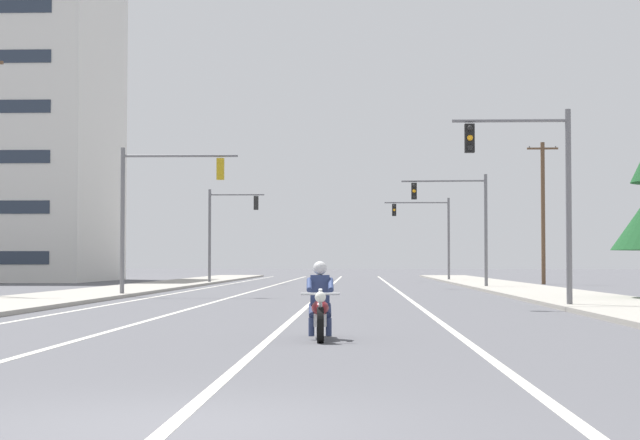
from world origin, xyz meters
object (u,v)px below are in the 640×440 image
traffic_signal_near_left (156,198)px  utility_pole_right_far (543,210)px  traffic_signal_near_right (536,179)px  motorcycle_with_rider (320,308)px  traffic_signal_mid_left (225,223)px  traffic_signal_far_right (430,226)px  traffic_signal_mid_right (461,213)px

traffic_signal_near_left → utility_pole_right_far: bearing=50.7°
traffic_signal_near_right → motorcycle_with_rider: bearing=-115.1°
utility_pole_right_far → traffic_signal_near_left: bearing=-129.3°
motorcycle_with_rider → traffic_signal_mid_left: size_ratio=0.35×
motorcycle_with_rider → traffic_signal_far_right: 59.53m
traffic_signal_near_left → traffic_signal_mid_left: same height
utility_pole_right_far → motorcycle_with_rider: bearing=-104.5°
traffic_signal_mid_left → utility_pole_right_far: 20.63m
traffic_signal_near_left → traffic_signal_mid_left: size_ratio=1.00×
traffic_signal_mid_right → utility_pole_right_far: bearing=59.8°
traffic_signal_near_left → utility_pole_right_far: size_ratio=0.68×
traffic_signal_mid_right → traffic_signal_mid_left: same height
traffic_signal_near_right → traffic_signal_mid_left: same height
traffic_signal_mid_right → utility_pole_right_far: utility_pole_right_far is taller
traffic_signal_near_left → traffic_signal_mid_left: 25.45m
traffic_signal_near_right → traffic_signal_far_right: 45.82m
traffic_signal_near_left → utility_pole_right_far: 32.05m
traffic_signal_mid_right → traffic_signal_near_left: bearing=-134.9°
motorcycle_with_rider → utility_pole_right_far: size_ratio=0.24×
traffic_signal_near_right → traffic_signal_far_right: (-0.18, 45.82, 0.08)m
traffic_signal_near_right → utility_pole_right_far: 35.98m
motorcycle_with_rider → traffic_signal_mid_right: traffic_signal_mid_right is taller
traffic_signal_near_right → traffic_signal_mid_right: (0.08, 24.62, 0.06)m
traffic_signal_near_left → motorcycle_with_rider: bearing=-72.2°
traffic_signal_near_left → utility_pole_right_far: (20.28, 24.81, 0.67)m
motorcycle_with_rider → traffic_signal_near_right: 15.08m
traffic_signal_far_right → traffic_signal_mid_right: bearing=-89.3°
traffic_signal_mid_left → traffic_signal_mid_right: bearing=-38.6°
motorcycle_with_rider → traffic_signal_mid_left: (-8.01, 49.34, 3.43)m
traffic_signal_far_right → utility_pole_right_far: (6.54, -10.42, 0.67)m
motorcycle_with_rider → utility_pole_right_far: (12.59, 48.70, 4.18)m
motorcycle_with_rider → traffic_signal_near_right: bearing=64.9°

